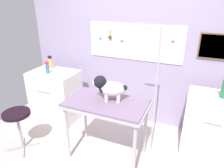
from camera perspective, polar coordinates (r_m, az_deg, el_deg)
ground at (r=3.04m, az=-2.19°, el=-21.11°), size 4.40×4.00×0.04m
rear_wall_panel at (r=3.50m, az=6.73°, el=7.39°), size 4.00×0.11×2.30m
grooming_table at (r=2.67m, az=-1.61°, el=-6.63°), size 1.07×0.61×0.86m
grooming_arm at (r=2.77m, az=11.56°, el=-4.55°), size 0.30×0.11×1.78m
dog at (r=2.60m, az=-0.86°, el=-0.99°), size 0.44×0.29×0.33m
counter_left at (r=3.85m, az=-15.25°, el=-3.05°), size 0.80×0.58×0.90m
cabinet_right at (r=3.21m, az=25.39°, el=-10.27°), size 0.68×0.54×0.90m
stool at (r=3.23m, az=-24.71°, el=-8.67°), size 0.38×0.38×0.61m
spray_bottle_short at (r=3.61m, az=-17.41°, el=4.13°), size 0.06×0.06×0.20m
spray_bottle_tall at (r=3.84m, az=-16.67°, el=5.56°), size 0.06×0.06×0.23m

